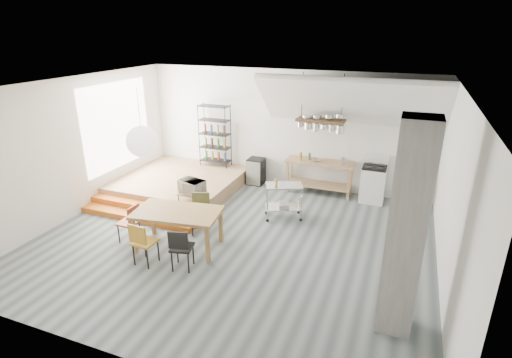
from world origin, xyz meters
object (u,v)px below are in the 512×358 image
at_px(stove, 373,183).
at_px(dining_table, 177,215).
at_px(rolling_cart, 284,197).
at_px(mini_fridge, 256,171).

xyz_separation_m(stove, dining_table, (-3.41, -3.83, 0.24)).
relative_size(stove, rolling_cart, 1.24).
xyz_separation_m(stove, rolling_cart, (-1.83, -1.78, 0.06)).
relative_size(rolling_cart, mini_fridge, 1.27).
xyz_separation_m(rolling_cart, mini_fridge, (-1.40, 1.82, -0.17)).
relative_size(stove, dining_table, 0.65).
xyz_separation_m(stove, mini_fridge, (-3.23, 0.04, -0.11)).
xyz_separation_m(dining_table, rolling_cart, (1.58, 2.05, -0.18)).
distance_m(stove, dining_table, 5.13).
bearing_deg(mini_fridge, rolling_cart, -52.55).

